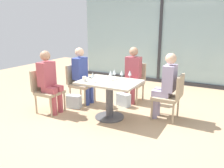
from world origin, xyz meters
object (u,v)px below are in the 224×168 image
object	(u,v)px
person_far_left	(82,73)
wine_glass_3	(114,72)
dining_table_main	(110,92)
handbag_0	(124,100)
wine_glass_4	(93,75)
chair_far_right	(171,94)
chair_far_left	(79,81)
handbag_1	(74,102)
chair_side_end	(46,88)
person_far_right	(166,83)
cell_phone_on_table	(92,77)
chair_near_window	(134,80)
person_near_window	(132,72)
wine_glass_1	(122,73)
person_side_end	(49,79)
wine_glass_2	(111,73)
coffee_cup	(84,79)
wine_glass_0	(130,73)

from	to	relation	value
person_far_left	wine_glass_3	size ratio (longest dim) A/B	6.81
dining_table_main	handbag_0	bearing A→B (deg)	92.77
wine_glass_4	chair_far_right	bearing A→B (deg)	28.24
chair_far_left	handbag_0	bearing A→B (deg)	13.23
wine_glass_3	handbag_1	distance (m)	1.18
dining_table_main	wine_glass_3	size ratio (longest dim) A/B	5.98
chair_far_left	chair_side_end	bearing A→B (deg)	-108.05
chair_side_end	person_far_right	bearing A→B (deg)	19.12
handbag_1	cell_phone_on_table	bearing A→B (deg)	-12.36
chair_near_window	handbag_1	distance (m)	1.47
person_near_window	handbag_1	bearing A→B (deg)	-133.80
wine_glass_1	handbag_1	bearing A→B (deg)	-174.54
person_far_left	handbag_0	size ratio (longest dim) A/B	4.20
chair_side_end	handbag_0	distance (m)	1.67
person_far_right	chair_far_left	bearing A→B (deg)	180.00
person_far_right	handbag_1	distance (m)	1.99
person_side_end	wine_glass_2	size ratio (longest dim) A/B	6.81
person_side_end	chair_near_window	bearing A→B (deg)	51.46
chair_side_end	person_far_right	world-z (taller)	person_far_right
wine_glass_3	wine_glass_4	distance (m)	0.48
person_far_left	coffee_cup	distance (m)	0.87
chair_side_end	wine_glass_2	world-z (taller)	wine_glass_2
cell_phone_on_table	coffee_cup	bearing A→B (deg)	-90.34
person_far_left	person_near_window	bearing A→B (deg)	33.06
person_near_window	handbag_0	bearing A→B (deg)	-95.22
wine_glass_3	handbag_1	world-z (taller)	wine_glass_3
wine_glass_2	wine_glass_4	distance (m)	0.37
wine_glass_0	wine_glass_1	world-z (taller)	same
chair_far_right	person_far_left	distance (m)	2.01
chair_far_right	handbag_0	world-z (taller)	chair_far_right
chair_near_window	person_side_end	xyz separation A→B (m)	(-1.20, -1.50, 0.20)
chair_far_left	chair_side_end	world-z (taller)	same
chair_far_right	cell_phone_on_table	distance (m)	1.57
wine_glass_0	wine_glass_3	xyz separation A→B (m)	(-0.30, -0.07, 0.00)
coffee_cup	chair_near_window	bearing A→B (deg)	73.76
person_far_left	person_far_right	world-z (taller)	same
wine_glass_2	cell_phone_on_table	size ratio (longest dim) A/B	1.28
wine_glass_0	person_near_window	bearing A→B (deg)	109.76
dining_table_main	person_far_right	bearing A→B (deg)	26.39
chair_near_window	handbag_0	size ratio (longest dim) A/B	2.90
person_side_end	wine_glass_0	distance (m)	1.61
coffee_cup	chair_side_end	bearing A→B (deg)	-174.19
chair_near_window	chair_side_end	size ratio (longest dim) A/B	1.00
chair_far_right	wine_glass_4	world-z (taller)	wine_glass_4
coffee_cup	wine_glass_2	bearing A→B (deg)	39.00
dining_table_main	wine_glass_2	xyz separation A→B (m)	(-0.02, 0.09, 0.34)
chair_far_right	chair_side_end	bearing A→B (deg)	-161.70
wine_glass_1	person_far_right	bearing A→B (deg)	17.90
person_near_window	person_far_left	world-z (taller)	same
chair_side_end	person_far_left	distance (m)	0.88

